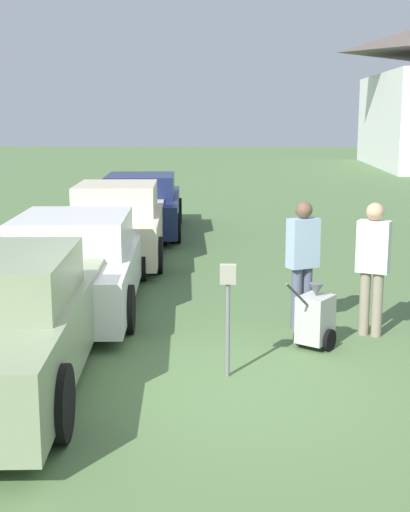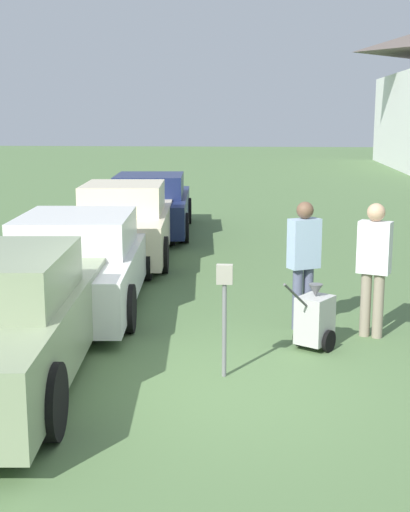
{
  "view_description": "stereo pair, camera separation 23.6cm",
  "coord_description": "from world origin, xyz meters",
  "px_view_note": "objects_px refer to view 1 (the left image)",
  "views": [
    {
      "loc": [
        0.32,
        -7.35,
        2.92
      ],
      "look_at": [
        -0.23,
        1.81,
        1.1
      ],
      "focal_mm": 50.0,
      "sensor_mm": 36.0,
      "label": 1
    },
    {
      "loc": [
        0.55,
        -7.33,
        2.92
      ],
      "look_at": [
        -0.23,
        1.81,
        1.1
      ],
      "focal_mm": 50.0,
      "sensor_mm": 36.0,
      "label": 2
    }
  ],
  "objects_px": {
    "parked_car_sage": "(3,322)",
    "person_worker": "(303,256)",
    "parking_meter": "(228,299)",
    "parked_car_white": "(76,263)",
    "person_supervisor": "(373,260)",
    "parked_car_navy": "(141,206)",
    "equipment_cart": "(315,319)",
    "parked_car_cream": "(118,224)"
  },
  "relations": [
    {
      "from": "parking_meter",
      "to": "parked_car_navy",
      "type": "bearing_deg",
      "value": 103.89
    },
    {
      "from": "person_supervisor",
      "to": "parked_car_sage",
      "type": "bearing_deg",
      "value": 46.64
    },
    {
      "from": "parked_car_cream",
      "to": "person_supervisor",
      "type": "distance_m",
      "value": 6.62
    },
    {
      "from": "parked_car_cream",
      "to": "equipment_cart",
      "type": "relative_size",
      "value": 4.86
    },
    {
      "from": "parked_car_navy",
      "to": "equipment_cart",
      "type": "bearing_deg",
      "value": -73.18
    },
    {
      "from": "parking_meter",
      "to": "person_supervisor",
      "type": "relative_size",
      "value": 0.72
    },
    {
      "from": "parked_car_white",
      "to": "parking_meter",
      "type": "xyz_separation_m",
      "value": [
        2.45,
        -3.0,
        0.24
      ]
    },
    {
      "from": "parked_car_white",
      "to": "person_supervisor",
      "type": "distance_m",
      "value": 4.54
    },
    {
      "from": "parked_car_white",
      "to": "person_supervisor",
      "type": "height_order",
      "value": "person_supervisor"
    },
    {
      "from": "parked_car_cream",
      "to": "parked_car_navy",
      "type": "distance_m",
      "value": 3.27
    },
    {
      "from": "parked_car_sage",
      "to": "parked_car_navy",
      "type": "height_order",
      "value": "parked_car_sage"
    },
    {
      "from": "person_worker",
      "to": "parked_car_navy",
      "type": "bearing_deg",
      "value": -95.91
    },
    {
      "from": "parked_car_cream",
      "to": "person_supervisor",
      "type": "relative_size",
      "value": 2.69
    },
    {
      "from": "parked_car_cream",
      "to": "parking_meter",
      "type": "xyz_separation_m",
      "value": [
        2.45,
        -6.64,
        0.19
      ]
    },
    {
      "from": "parked_car_sage",
      "to": "parking_meter",
      "type": "bearing_deg",
      "value": 3.23
    },
    {
      "from": "parked_car_navy",
      "to": "person_worker",
      "type": "height_order",
      "value": "person_worker"
    },
    {
      "from": "person_supervisor",
      "to": "equipment_cart",
      "type": "height_order",
      "value": "person_supervisor"
    },
    {
      "from": "parking_meter",
      "to": "equipment_cart",
      "type": "height_order",
      "value": "parking_meter"
    },
    {
      "from": "parked_car_sage",
      "to": "person_worker",
      "type": "bearing_deg",
      "value": 28.93
    },
    {
      "from": "parked_car_cream",
      "to": "parking_meter",
      "type": "height_order",
      "value": "parked_car_cream"
    },
    {
      "from": "equipment_cart",
      "to": "parked_car_cream",
      "type": "bearing_deg",
      "value": 155.02
    },
    {
      "from": "parked_car_sage",
      "to": "parked_car_white",
      "type": "distance_m",
      "value": 3.35
    },
    {
      "from": "parked_car_white",
      "to": "equipment_cart",
      "type": "xyz_separation_m",
      "value": [
        3.53,
        -1.93,
        -0.28
      ]
    },
    {
      "from": "parked_car_white",
      "to": "person_worker",
      "type": "height_order",
      "value": "person_worker"
    },
    {
      "from": "parked_car_cream",
      "to": "parking_meter",
      "type": "distance_m",
      "value": 7.08
    },
    {
      "from": "person_supervisor",
      "to": "person_worker",
      "type": "bearing_deg",
      "value": 3.4
    },
    {
      "from": "parked_car_sage",
      "to": "person_supervisor",
      "type": "distance_m",
      "value": 4.77
    },
    {
      "from": "parking_meter",
      "to": "person_worker",
      "type": "xyz_separation_m",
      "value": [
        0.97,
        1.95,
        0.11
      ]
    },
    {
      "from": "parked_car_sage",
      "to": "person_supervisor",
      "type": "relative_size",
      "value": 2.76
    },
    {
      "from": "parking_meter",
      "to": "equipment_cart",
      "type": "relative_size",
      "value": 1.3
    },
    {
      "from": "parked_car_cream",
      "to": "equipment_cart",
      "type": "bearing_deg",
      "value": -62.61
    },
    {
      "from": "parked_car_navy",
      "to": "person_worker",
      "type": "distance_m",
      "value": 8.67
    },
    {
      "from": "parked_car_white",
      "to": "parking_meter",
      "type": "distance_m",
      "value": 3.88
    },
    {
      "from": "parked_car_white",
      "to": "person_worker",
      "type": "relative_size",
      "value": 2.92
    },
    {
      "from": "parked_car_sage",
      "to": "equipment_cart",
      "type": "xyz_separation_m",
      "value": [
        3.53,
        1.42,
        -0.31
      ]
    },
    {
      "from": "parked_car_cream",
      "to": "person_supervisor",
      "type": "height_order",
      "value": "person_supervisor"
    },
    {
      "from": "parking_meter",
      "to": "parked_car_sage",
      "type": "bearing_deg",
      "value": -171.82
    },
    {
      "from": "parking_meter",
      "to": "person_supervisor",
      "type": "xyz_separation_m",
      "value": [
        1.87,
        1.65,
        0.12
      ]
    },
    {
      "from": "parked_car_white",
      "to": "person_worker",
      "type": "distance_m",
      "value": 3.6
    },
    {
      "from": "parking_meter",
      "to": "person_worker",
      "type": "height_order",
      "value": "person_worker"
    },
    {
      "from": "parked_car_white",
      "to": "person_supervisor",
      "type": "xyz_separation_m",
      "value": [
        4.32,
        -1.35,
        0.37
      ]
    },
    {
      "from": "parked_car_sage",
      "to": "equipment_cart",
      "type": "relative_size",
      "value": 4.98
    }
  ]
}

